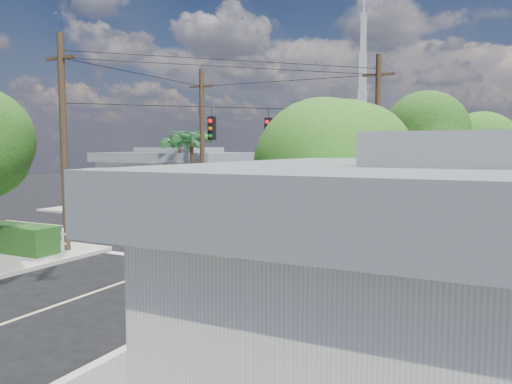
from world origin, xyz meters
The scene contains 15 objects.
ground centered at (0.00, 0.00, 0.00)m, with size 120.00×120.00×0.00m, color black.
sidewalk_ne centered at (10.88, 10.88, 0.07)m, with size 14.12×14.12×0.14m.
sidewalk_nw centered at (-10.88, 10.88, 0.07)m, with size 14.12×14.12×0.14m.
road_markings centered at (0.00, -1.47, 0.01)m, with size 32.00×32.00×0.01m.
building_nw centered at (-12.00, 12.46, 2.22)m, with size 10.80×10.20×4.30m.
radio_tower centered at (0.50, 20.00, 5.64)m, with size 0.80×0.80×17.00m.
tree_ne_front centered at (7.21, 6.76, 4.77)m, with size 4.21×4.14×6.66m.
tree_ne_back centered at (9.81, 8.96, 4.19)m, with size 3.77×3.66×5.82m.
tree_se centered at (7.01, -7.24, 4.04)m, with size 3.67×3.54×5.62m.
palm_nw_front centered at (-7.50, 7.50, 5.04)m, with size 3.01×3.08×5.59m.
palm_nw_back centered at (-9.50, 9.00, 4.67)m, with size 3.01×3.08×5.19m.
utility_poles centered at (-1.58, 1.60, 4.67)m, with size 12.00×10.68×9.00m.
picket_fence centered at (-7.80, -5.60, 0.68)m, with size 5.94×0.06×1.00m.
vending_boxes centered at (6.50, 6.20, 0.69)m, with size 1.90×0.50×1.10m.
delivery_truck centered at (-1.01, -0.13, 1.76)m, with size 3.12×8.18×3.47m.
Camera 1 is at (11.04, -19.98, 4.35)m, focal length 35.00 mm.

